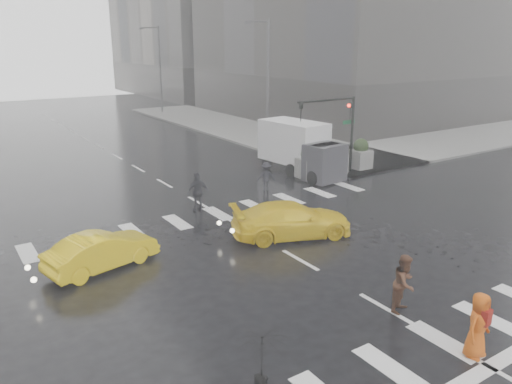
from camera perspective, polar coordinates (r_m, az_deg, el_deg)
ground at (r=17.97m, az=5.07°, el=-7.77°), size 120.00×120.00×0.00m
sidewalk_ne at (r=43.06m, az=11.11°, el=6.65°), size 35.00×35.00×0.15m
road_markings at (r=17.97m, az=5.07°, el=-7.75°), size 18.00×48.00×0.01m
traffic_signal_pole at (r=28.62m, az=9.53°, el=8.08°), size 4.45×0.42×4.50m
street_lamp_near at (r=37.38m, az=1.19°, el=12.98°), size 2.15×0.22×9.00m
street_lamp_far at (r=55.01m, az=-11.06°, el=13.92°), size 2.15×0.22×9.00m
planter_west at (r=27.89m, az=6.00°, el=3.31°), size 1.10×1.10×1.80m
planter_mid at (r=29.17m, az=9.06°, el=3.79°), size 1.10×1.10×1.80m
planter_east at (r=30.53m, az=11.85°, el=4.22°), size 1.10×1.10×1.80m
pedestrian_black at (r=9.73m, az=0.79°, el=-19.92°), size 1.15×1.16×2.43m
pedestrian_brown at (r=15.04m, az=16.63°, el=-9.96°), size 1.00×0.89×1.73m
pedestrian_orange at (r=13.65m, az=24.06°, el=-13.72°), size 0.90×0.65×1.70m
pedestrian_far_a at (r=22.84m, az=-6.68°, el=-0.00°), size 1.08×0.69×1.78m
pedestrian_far_b at (r=25.84m, az=1.14°, el=1.78°), size 1.11×0.88×1.51m
taxi_mid at (r=17.86m, az=-17.20°, el=-6.45°), size 4.04×2.19×1.26m
taxi_rear at (r=19.81m, az=4.10°, el=-3.18°), size 4.64×3.22×1.39m
box_truck at (r=29.03m, az=5.22°, el=5.12°), size 2.12×5.65×3.00m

